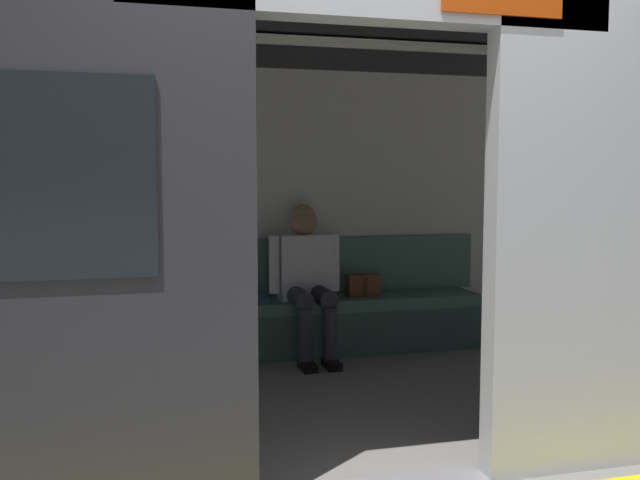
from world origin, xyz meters
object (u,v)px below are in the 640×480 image
(bench_seat, at_px, (273,314))
(person_seated, at_px, (306,271))
(handbag, at_px, (363,285))
(grab_pole_door, at_px, (251,235))
(train_car, at_px, (294,146))
(book, at_px, (257,299))

(bench_seat, distance_m, person_seated, 0.41)
(person_seated, bearing_deg, bench_seat, -12.06)
(handbag, bearing_deg, person_seated, 11.48)
(person_seated, bearing_deg, grab_pole_door, 68.54)
(train_car, xyz_separation_m, grab_pole_door, (0.39, 0.80, -0.46))
(bench_seat, distance_m, book, 0.17)
(bench_seat, relative_size, grab_pole_door, 1.52)
(bench_seat, height_order, handbag, handbag)
(handbag, height_order, book, handbag)
(bench_seat, height_order, grab_pole_door, grab_pole_door)
(train_car, height_order, bench_seat, train_car)
(bench_seat, height_order, book, book)
(bench_seat, relative_size, person_seated, 2.87)
(bench_seat, relative_size, handbag, 12.85)
(train_car, height_order, grab_pole_door, train_car)
(person_seated, xyz_separation_m, book, (0.36, -0.10, -0.21))
(train_car, height_order, book, train_car)
(train_car, bearing_deg, person_seated, -107.61)
(handbag, distance_m, book, 0.85)
(person_seated, xyz_separation_m, handbag, (-0.48, -0.10, -0.14))
(bench_seat, bearing_deg, handbag, -176.47)
(person_seated, distance_m, handbag, 0.51)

